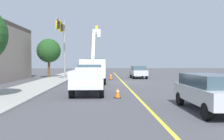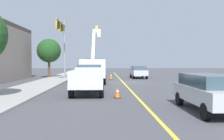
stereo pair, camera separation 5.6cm
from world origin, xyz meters
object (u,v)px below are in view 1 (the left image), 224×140
traffic_signal_mast (63,38)px  traffic_cone_leading (118,93)px  trailing_sedan (210,90)px  utility_bucket_truck (94,68)px  passing_minivan (138,71)px  service_pickup_truck (89,78)px  traffic_cone_mid_front (111,76)px

traffic_signal_mast → traffic_cone_leading: bearing=-159.0°
trailing_sedan → utility_bucket_truck: bearing=19.8°
passing_minivan → traffic_signal_mast: 11.20m
service_pickup_truck → traffic_signal_mast: size_ratio=0.73×
traffic_cone_mid_front → traffic_signal_mast: traffic_signal_mast is taller
service_pickup_truck → trailing_sedan: bearing=-136.7°
utility_bucket_truck → passing_minivan: bearing=-42.9°
service_pickup_truck → traffic_signal_mast: bearing=16.4°
utility_bucket_truck → service_pickup_truck: bearing=179.5°
trailing_sedan → traffic_cone_leading: (4.24, 3.92, -0.63)m
service_pickup_truck → passing_minivan: service_pickup_truck is taller
passing_minivan → trailing_sedan: bearing=179.5°
passing_minivan → traffic_cone_mid_front: 4.70m
trailing_sedan → traffic_cone_leading: bearing=42.8°
traffic_cone_leading → traffic_cone_mid_front: size_ratio=0.78×
utility_bucket_truck → traffic_cone_leading: 11.96m
passing_minivan → service_pickup_truck: bearing=159.6°
trailing_sedan → traffic_signal_mast: size_ratio=0.62×
service_pickup_truck → trailing_sedan: 8.52m
utility_bucket_truck → trailing_sedan: utility_bucket_truck is taller
passing_minivan → traffic_cone_mid_front: passing_minivan is taller
trailing_sedan → traffic_cone_leading: trailing_sedan is taller
trailing_sedan → service_pickup_truck: bearing=43.3°
service_pickup_truck → trailing_sedan: (-6.20, -5.85, -0.15)m
service_pickup_truck → traffic_cone_leading: 2.86m
passing_minivan → traffic_cone_leading: passing_minivan is taller
traffic_cone_leading → traffic_signal_mast: traffic_signal_mast is taller
utility_bucket_truck → trailing_sedan: size_ratio=1.71×
service_pickup_truck → traffic_cone_leading: (-1.97, -1.93, -0.78)m
utility_bucket_truck → traffic_cone_mid_front: size_ratio=9.25×
utility_bucket_truck → traffic_cone_mid_front: (3.87, -2.02, -1.16)m
passing_minivan → traffic_cone_mid_front: (-2.53, 3.92, -0.54)m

